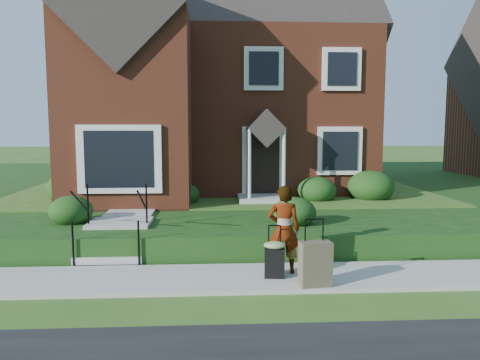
{
  "coord_description": "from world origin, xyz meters",
  "views": [
    {
      "loc": [
        -0.33,
        -8.45,
        2.85
      ],
      "look_at": [
        0.26,
        2.0,
        1.65
      ],
      "focal_mm": 35.0,
      "sensor_mm": 36.0,
      "label": 1
    }
  ],
  "objects": [
    {
      "name": "ground",
      "position": [
        0.0,
        0.0,
        0.0
      ],
      "size": [
        120.0,
        120.0,
        0.0
      ],
      "primitive_type": "plane",
      "color": "#2D5119",
      "rests_on": "ground"
    },
    {
      "name": "sidewalk",
      "position": [
        0.0,
        0.0,
        0.04
      ],
      "size": [
        60.0,
        1.6,
        0.08
      ],
      "primitive_type": "cube",
      "color": "#9E9B93",
      "rests_on": "ground"
    },
    {
      "name": "terrace",
      "position": [
        4.0,
        10.9,
        0.3
      ],
      "size": [
        44.0,
        20.0,
        0.6
      ],
      "primitive_type": "cube",
      "color": "#11350E",
      "rests_on": "ground"
    },
    {
      "name": "walkway",
      "position": [
        -2.5,
        5.0,
        0.63
      ],
      "size": [
        1.2,
        6.0,
        0.06
      ],
      "primitive_type": "cube",
      "color": "#9E9B93",
      "rests_on": "terrace"
    },
    {
      "name": "main_house",
      "position": [
        -0.21,
        9.61,
        5.26
      ],
      "size": [
        10.4,
        10.2,
        9.4
      ],
      "color": "brown",
      "rests_on": "terrace"
    },
    {
      "name": "front_steps",
      "position": [
        -2.5,
        1.84,
        0.47
      ],
      "size": [
        1.4,
        2.02,
        1.5
      ],
      "color": "#9E9B93",
      "rests_on": "ground"
    },
    {
      "name": "foundation_shrubs",
      "position": [
        -0.32,
        4.98,
        1.07
      ],
      "size": [
        10.49,
        4.76,
        1.12
      ],
      "color": "#113510",
      "rests_on": "terrace"
    },
    {
      "name": "woman",
      "position": [
        0.99,
        0.18,
        0.92
      ],
      "size": [
        0.67,
        0.5,
        1.68
      ],
      "primitive_type": "imported",
      "rotation": [
        0.0,
        0.0,
        2.97
      ],
      "color": "#999999",
      "rests_on": "sidewalk"
    },
    {
      "name": "suitcase_black",
      "position": [
        0.78,
        -0.12,
        0.46
      ],
      "size": [
        0.44,
        0.37,
        0.98
      ],
      "rotation": [
        0.0,
        0.0,
        -0.11
      ],
      "color": "black",
      "rests_on": "sidewalk"
    },
    {
      "name": "suitcase_olive",
      "position": [
        1.43,
        -0.6,
        0.47
      ],
      "size": [
        0.58,
        0.37,
        1.18
      ],
      "rotation": [
        0.0,
        0.0,
        0.12
      ],
      "color": "brown",
      "rests_on": "sidewalk"
    }
  ]
}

